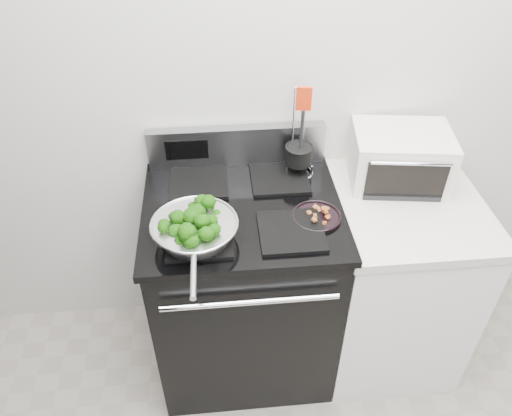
{
  "coord_description": "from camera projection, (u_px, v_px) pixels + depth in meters",
  "views": [
    {
      "loc": [
        -0.39,
        -0.11,
        2.2
      ],
      "look_at": [
        -0.25,
        1.36,
        0.98
      ],
      "focal_mm": 35.0,
      "sensor_mm": 36.0,
      "label": 1
    }
  ],
  "objects": [
    {
      "name": "broccoli_pile",
      "position": [
        194.0,
        225.0,
        1.78
      ],
      "size": [
        0.25,
        0.25,
        0.09
      ],
      "primitive_type": null,
      "color": "black",
      "rests_on": "skillet"
    },
    {
      "name": "utensil_holder",
      "position": [
        298.0,
        160.0,
        2.1
      ],
      "size": [
        0.13,
        0.13,
        0.41
      ],
      "rotation": [
        0.0,
        0.0,
        -0.17
      ],
      "color": "silver",
      "rests_on": "gas_range"
    },
    {
      "name": "gas_range",
      "position": [
        244.0,
        285.0,
        2.27
      ],
      "size": [
        0.79,
        0.69,
        1.13
      ],
      "color": "black",
      "rests_on": "floor"
    },
    {
      "name": "toaster_oven",
      "position": [
        400.0,
        157.0,
        2.09
      ],
      "size": [
        0.43,
        0.35,
        0.23
      ],
      "rotation": [
        0.0,
        0.0,
        -0.14
      ],
      "color": "silver",
      "rests_on": "counter"
    },
    {
      "name": "counter",
      "position": [
        390.0,
        279.0,
        2.33
      ],
      "size": [
        0.62,
        0.68,
        0.92
      ],
      "color": "white",
      "rests_on": "floor"
    },
    {
      "name": "skillet",
      "position": [
        195.0,
        229.0,
        1.79
      ],
      "size": [
        0.32,
        0.5,
        0.07
      ],
      "rotation": [
        0.0,
        0.0,
        -0.01
      ],
      "color": "silver",
      "rests_on": "gas_range"
    },
    {
      "name": "back_wall",
      "position": [
        309.0,
        72.0,
        2.0
      ],
      "size": [
        4.0,
        0.02,
        2.7
      ],
      "primitive_type": "cube",
      "color": "silver",
      "rests_on": "ground"
    },
    {
      "name": "bacon_plate",
      "position": [
        317.0,
        214.0,
        1.91
      ],
      "size": [
        0.19,
        0.19,
        0.04
      ],
      "rotation": [
        0.0,
        0.0,
        -0.35
      ],
      "color": "black",
      "rests_on": "gas_range"
    }
  ]
}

